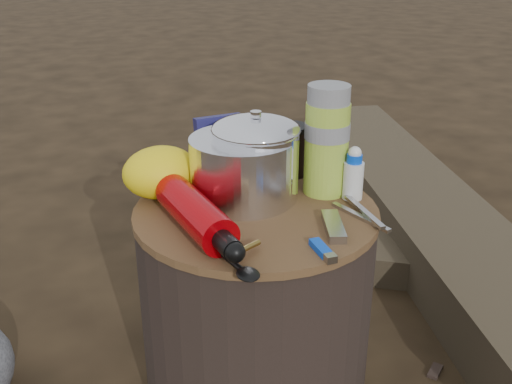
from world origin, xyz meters
name	(u,v)px	position (x,y,z in m)	size (l,w,h in m)	color
stump	(256,303)	(0.00, 0.00, 0.22)	(0.48, 0.48, 0.44)	black
log_main	(417,208)	(0.79, 0.51, 0.08)	(0.32, 1.93, 0.16)	#382E20
log_small	(388,198)	(0.79, 0.68, 0.05)	(0.20, 1.08, 0.09)	#382E20
foil_windscreen	(243,169)	(-0.01, 0.06, 0.51)	(0.21, 0.21, 0.13)	silver
camping_pot	(256,158)	(0.02, 0.05, 0.53)	(0.17, 0.17, 0.17)	silver
fuel_bottle	(196,214)	(-0.14, -0.05, 0.48)	(0.07, 0.29, 0.07)	#A30207
thermos	(327,141)	(0.17, 0.03, 0.56)	(0.09, 0.09, 0.23)	#97B834
travel_mug	(290,151)	(0.14, 0.14, 0.50)	(0.08, 0.08, 0.11)	black
stuff_sack	(161,172)	(-0.16, 0.13, 0.50)	(0.16, 0.13, 0.11)	yellow
food_pouch	(220,147)	(-0.01, 0.19, 0.51)	(0.11, 0.02, 0.14)	#19174D
lighter	(321,248)	(0.04, -0.20, 0.45)	(0.02, 0.08, 0.01)	blue
multitool	(334,226)	(0.10, -0.14, 0.45)	(0.03, 0.11, 0.02)	#9F9FA3
pot_grabber	(360,215)	(0.17, -0.11, 0.45)	(0.04, 0.15, 0.01)	#9F9FA3
spork	(226,256)	(-0.12, -0.16, 0.45)	(0.03, 0.15, 0.01)	black
squeeze_bottle	(353,176)	(0.20, -0.03, 0.49)	(0.04, 0.04, 0.10)	silver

